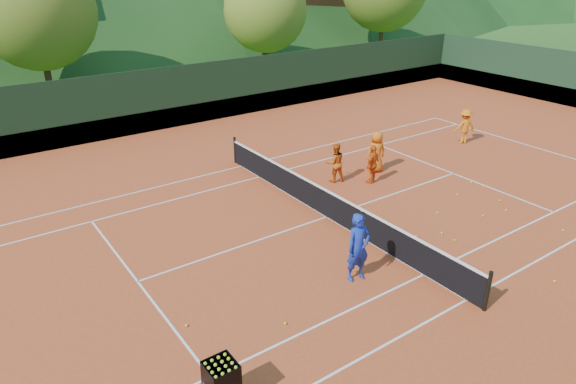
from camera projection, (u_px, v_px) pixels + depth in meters
ground at (327, 217)px, 16.81m from camera, size 400.00×400.00×0.00m
clay_court at (327, 217)px, 16.81m from camera, size 40.00×24.00×0.02m
coach at (358, 247)px, 13.20m from camera, size 0.73×0.53×1.88m
student_a at (335, 163)px, 19.17m from camera, size 0.88×0.77×1.51m
student_b at (373, 164)px, 19.06m from camera, size 0.94×0.64×1.49m
student_c at (376, 152)px, 20.04m from camera, size 0.90×0.69×1.64m
student_d at (465, 126)px, 23.17m from camera, size 1.15×0.88×1.57m
tennis_ball_3 at (186, 325)px, 11.80m from camera, size 0.07×0.07×0.07m
tennis_ball_5 at (483, 216)px, 16.81m from camera, size 0.07×0.07×0.07m
tennis_ball_6 at (442, 233)px, 15.74m from camera, size 0.07×0.07×0.07m
tennis_ball_7 at (454, 240)px, 15.34m from camera, size 0.07×0.07×0.07m
tennis_ball_9 at (563, 230)px, 15.90m from camera, size 0.07×0.07×0.07m
tennis_ball_12 at (477, 277)px, 13.56m from camera, size 0.07×0.07×0.07m
tennis_ball_14 at (500, 201)px, 17.84m from camera, size 0.07×0.07×0.07m
tennis_ball_17 at (506, 210)px, 17.16m from camera, size 0.07×0.07×0.07m
tennis_ball_18 at (416, 236)px, 15.56m from camera, size 0.07×0.07×0.07m
tennis_ball_19 at (555, 281)px, 13.41m from camera, size 0.07×0.07×0.07m
tennis_ball_20 at (471, 182)px, 19.29m from camera, size 0.07×0.07×0.07m
tennis_ball_23 at (457, 194)px, 18.31m from camera, size 0.07×0.07×0.07m
tennis_ball_24 at (438, 213)px, 17.00m from camera, size 0.07×0.07×0.07m
tennis_ball_26 at (285, 323)px, 11.86m from camera, size 0.07×0.07×0.07m
tennis_ball_28 at (411, 253)px, 14.70m from camera, size 0.07×0.07×0.07m
tennis_ball_29 at (382, 230)px, 15.93m from camera, size 0.07×0.07×0.07m
court_lines at (327, 217)px, 16.80m from camera, size 23.83×11.03×0.00m
tennis_net at (327, 203)px, 16.59m from camera, size 0.10×12.07×1.10m
perimeter_fence at (328, 182)px, 16.28m from camera, size 40.40×24.24×3.00m
ball_hopper at (221, 375)px, 9.44m from camera, size 0.57×0.57×1.00m
tree_b at (35, 10)px, 27.39m from camera, size 6.40×6.40×8.40m
tree_c at (265, 10)px, 34.26m from camera, size 5.60×5.60×7.35m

